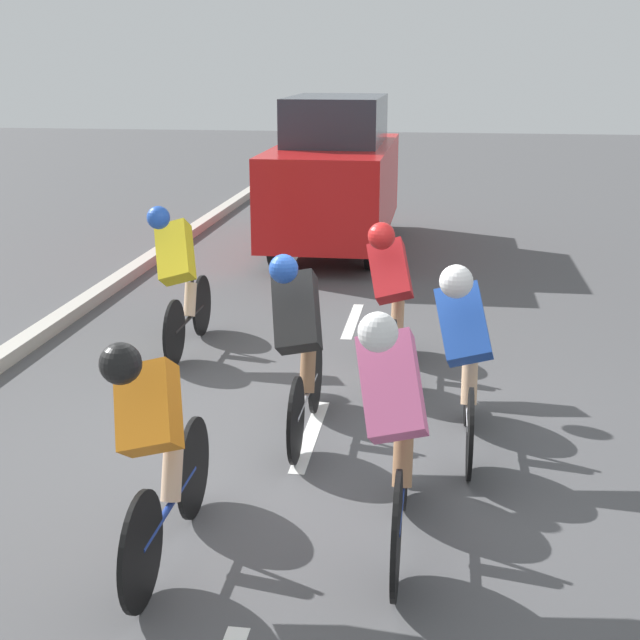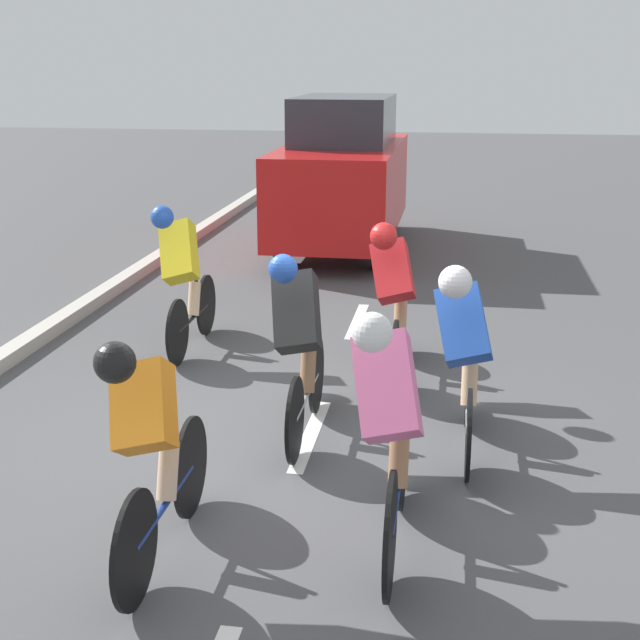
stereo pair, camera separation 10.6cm
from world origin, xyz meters
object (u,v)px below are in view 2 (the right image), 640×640
Objects in this scene: cyclist_orange at (150,443)px; cyclist_pink at (390,427)px; cyclist_black at (299,341)px; cyclist_blue at (464,352)px; support_car at (343,175)px; cyclist_yellow at (183,273)px; cyclist_red at (394,294)px.

cyclist_pink is at bearing -166.66° from cyclist_orange.
cyclist_blue is at bearing 175.55° from cyclist_black.
cyclist_blue reaches higher than cyclist_orange.
cyclist_blue is 7.60m from support_car.
cyclist_pink is 0.41× the size of support_car.
support_car reaches higher than cyclist_blue.
support_car reaches higher than cyclist_pink.
cyclist_orange is at bearing 104.66° from cyclist_yellow.
cyclist_pink is at bearing 117.52° from cyclist_black.
cyclist_orange is 9.15m from support_car.
cyclist_red is 1.05× the size of cyclist_black.
support_car is (1.87, -7.36, 0.34)m from cyclist_blue.
cyclist_pink is at bearing 73.94° from cyclist_blue.
support_car reaches higher than cyclist_black.
cyclist_pink is 1.07× the size of cyclist_blue.
cyclist_red is 1.61m from cyclist_black.
cyclist_red is at bearing -112.16° from cyclist_black.
cyclist_orange is 3.96m from cyclist_yellow.
cyclist_pink reaches higher than cyclist_black.
cyclist_yellow is at bearing -51.92° from cyclist_black.
cyclist_red is 0.40× the size of support_car.
cyclist_orange is at bearing 13.34° from cyclist_pink.
support_car is at bearing -75.76° from cyclist_blue.
cyclist_orange is 1.38m from cyclist_pink.
cyclist_black is 0.97× the size of cyclist_orange.
support_car reaches higher than cyclist_yellow.
cyclist_red is 3.55m from cyclist_orange.
cyclist_blue is at bearing -106.06° from cyclist_pink.
cyclist_yellow reaches higher than cyclist_blue.
cyclist_orange is at bearing 71.44° from cyclist_red.
support_car is (-0.90, -5.31, 0.33)m from cyclist_yellow.
cyclist_pink is (-0.81, 1.56, 0.01)m from cyclist_black.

